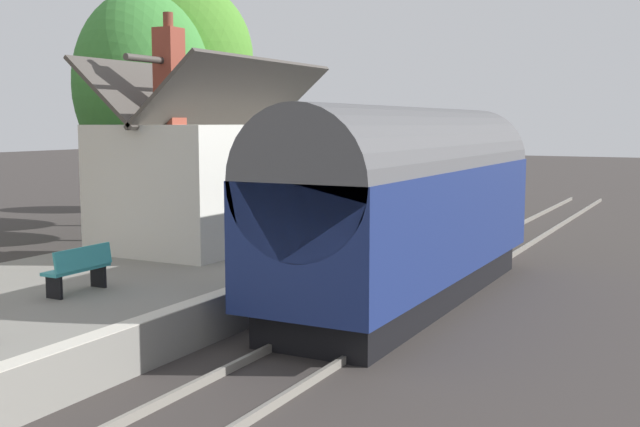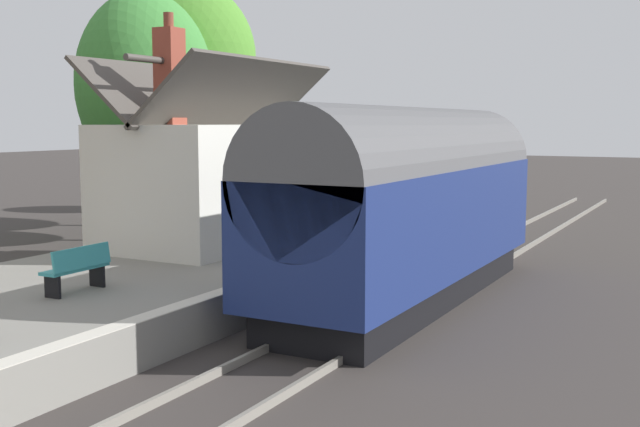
% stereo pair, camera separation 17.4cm
% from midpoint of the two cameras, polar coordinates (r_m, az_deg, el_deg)
% --- Properties ---
extents(ground_plane, '(160.00, 160.00, 0.00)m').
position_cam_midpoint_polar(ground_plane, '(17.04, 2.95, -6.75)').
color(ground_plane, '#383330').
extents(platform, '(32.00, 6.43, 0.81)m').
position_cam_midpoint_polar(platform, '(19.09, -8.58, -4.09)').
color(platform, gray).
rests_on(platform, ground).
extents(platform_edge_coping, '(32.00, 0.36, 0.02)m').
position_cam_midpoint_polar(platform_edge_coping, '(17.39, -0.56, -3.70)').
color(platform_edge_coping, beige).
rests_on(platform_edge_coping, platform).
extents(rail_near, '(52.00, 0.08, 0.14)m').
position_cam_midpoint_polar(rail_near, '(16.41, 8.10, -7.08)').
color(rail_near, gray).
rests_on(rail_near, ground).
extents(rail_far, '(52.00, 0.08, 0.14)m').
position_cam_midpoint_polar(rail_far, '(16.95, 3.50, -6.58)').
color(rail_far, gray).
rests_on(rail_far, ground).
extents(train, '(10.64, 2.73, 4.32)m').
position_cam_midpoint_polar(train, '(17.12, 6.98, 0.82)').
color(train, black).
rests_on(train, ground).
extents(station_building, '(6.24, 3.80, 5.78)m').
position_cam_midpoint_polar(station_building, '(20.31, -7.85, 2.58)').
color(station_building, silver).
rests_on(station_building, platform).
extents(bench_mid_platform, '(1.42, 0.50, 0.88)m').
position_cam_midpoint_polar(bench_mid_platform, '(27.21, 5.23, 1.06)').
color(bench_mid_platform, teal).
rests_on(bench_mid_platform, platform).
extents(bench_near_building, '(1.42, 0.48, 0.88)m').
position_cam_midpoint_polar(bench_near_building, '(24.62, 1.85, 0.49)').
color(bench_near_building, teal).
rests_on(bench_near_building, platform).
extents(bench_platform_end, '(1.40, 0.45, 0.88)m').
position_cam_midpoint_polar(bench_platform_end, '(15.01, -17.27, -3.86)').
color(bench_platform_end, teal).
rests_on(bench_platform_end, platform).
extents(planter_under_sign, '(0.84, 0.32, 0.56)m').
position_cam_midpoint_polar(planter_under_sign, '(29.53, 1.52, 1.13)').
color(planter_under_sign, teal).
rests_on(planter_under_sign, platform).
extents(tree_far_right, '(3.08, 3.23, 6.49)m').
position_cam_midpoint_polar(tree_far_right, '(35.02, -5.55, 8.45)').
color(tree_far_right, '#4C3828').
rests_on(tree_far_right, ground).
extents(tree_far_left, '(5.16, 5.42, 9.33)m').
position_cam_midpoint_polar(tree_far_left, '(29.96, -9.83, 11.33)').
color(tree_far_left, '#4C3828').
rests_on(tree_far_left, ground).
extents(tree_distant, '(4.78, 4.34, 8.29)m').
position_cam_midpoint_polar(tree_distant, '(26.37, -12.65, 9.26)').
color(tree_distant, '#4C3828').
rests_on(tree_distant, ground).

